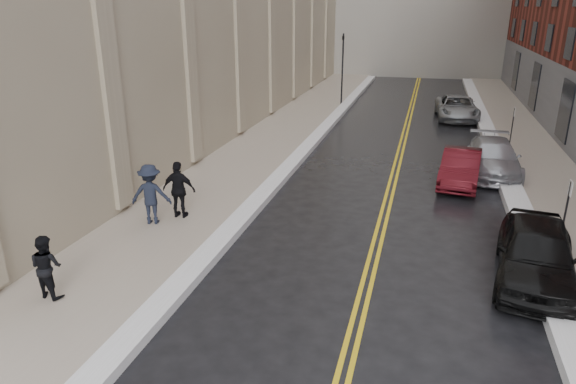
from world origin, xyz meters
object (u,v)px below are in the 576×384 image
Objects in this scene: pedestrian_a at (46,266)px; pedestrian_b at (151,194)px; car_silver_far at (457,108)px; pedestrian_c at (179,190)px; car_maroon at (461,168)px; car_black at (536,253)px; car_silver_near at (494,158)px.

pedestrian_a is 4.86m from pedestrian_b.
pedestrian_c is (-9.76, -20.41, 0.39)m from car_silver_far.
car_silver_far reaches higher than car_maroon.
car_black is at bearing -90.35° from car_silver_far.
car_silver_far is (0.30, 13.72, 0.05)m from car_maroon.
car_black is 2.39× the size of pedestrian_b.
pedestrian_c is (-9.46, -6.69, 0.43)m from car_maroon.
car_silver_far is 2.74× the size of pedestrian_c.
pedestrian_c is (-11.06, 1.25, 0.31)m from car_black.
pedestrian_c is (0.82, 5.57, 0.17)m from pedestrian_a.
car_black is at bearing 170.55° from pedestrian_c.
pedestrian_c reaches higher than car_silver_near.
car_silver_far is 2.67× the size of pedestrian_b.
car_black is at bearing -89.85° from car_silver_near.
car_silver_near is 13.85m from pedestrian_c.
car_black is 8.11m from car_maroon.
car_maroon is at bearing -147.71° from pedestrian_c.
car_silver_near is 18.34m from pedestrian_a.
car_black is 11.75m from pedestrian_b.
car_silver_far reaches higher than car_silver_near.
car_black reaches higher than car_silver_near.
car_black is 1.13× the size of car_maroon.
car_silver_near is at bearing 98.34° from car_black.
car_silver_far is (-1.30, 21.66, -0.07)m from car_black.
car_black reaches higher than car_silver_far.
car_silver_near is at bearing 57.73° from car_maroon.
pedestrian_c is (-10.91, -8.52, 0.40)m from car_silver_near.
car_silver_near is (-0.15, 9.78, -0.09)m from car_black.
car_maroon is at bearing -120.53° from pedestrian_a.
pedestrian_c is at bearing -178.98° from car_black.
car_black is at bearing -72.43° from car_maroon.
car_black is 11.13m from pedestrian_c.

